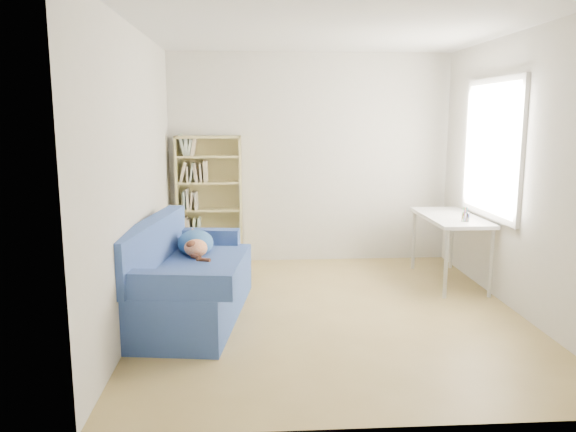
{
  "coord_description": "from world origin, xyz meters",
  "views": [
    {
      "loc": [
        -0.73,
        -5.02,
        1.82
      ],
      "look_at": [
        -0.38,
        0.44,
        0.85
      ],
      "focal_mm": 35.0,
      "sensor_mm": 36.0,
      "label": 1
    }
  ],
  "objects_px": {
    "bookshelf": "(210,206)",
    "pen_cup": "(466,216)",
    "sofa": "(186,280)",
    "desk": "(451,222)"
  },
  "relations": [
    {
      "from": "bookshelf",
      "to": "pen_cup",
      "type": "height_order",
      "value": "bookshelf"
    },
    {
      "from": "sofa",
      "to": "pen_cup",
      "type": "xyz_separation_m",
      "value": [
        2.82,
        0.59,
        0.47
      ]
    },
    {
      "from": "bookshelf",
      "to": "pen_cup",
      "type": "xyz_separation_m",
      "value": [
        2.74,
        -1.28,
        0.07
      ]
    },
    {
      "from": "sofa",
      "to": "pen_cup",
      "type": "distance_m",
      "value": 2.92
    },
    {
      "from": "desk",
      "to": "pen_cup",
      "type": "relative_size",
      "value": 8.14
    },
    {
      "from": "desk",
      "to": "pen_cup",
      "type": "bearing_deg",
      "value": -83.97
    },
    {
      "from": "pen_cup",
      "to": "bookshelf",
      "type": "bearing_deg",
      "value": 154.99
    },
    {
      "from": "sofa",
      "to": "bookshelf",
      "type": "distance_m",
      "value": 1.91
    },
    {
      "from": "sofa",
      "to": "desk",
      "type": "xyz_separation_m",
      "value": [
        2.79,
        0.92,
        0.34
      ]
    },
    {
      "from": "bookshelf",
      "to": "desk",
      "type": "distance_m",
      "value": 2.86
    }
  ]
}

